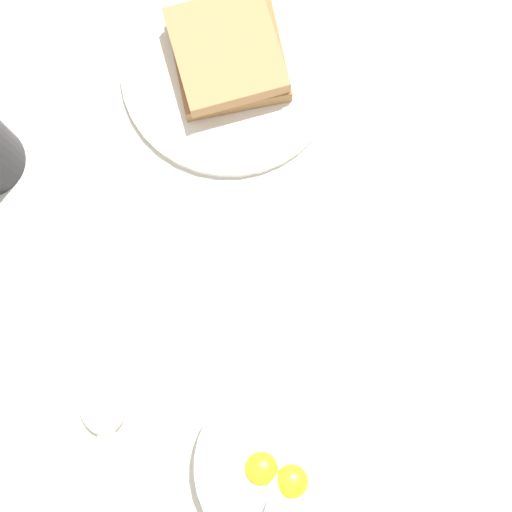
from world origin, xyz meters
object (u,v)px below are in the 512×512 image
object	(u,v)px
egg_bowl	(285,464)
toast_plate	(230,71)
toast_sandwich	(228,54)
soup_spoon	(104,411)

from	to	relation	value
egg_bowl	toast_plate	size ratio (longest dim) A/B	0.74
toast_plate	toast_sandwich	world-z (taller)	toast_sandwich
toast_plate	soup_spoon	bearing A→B (deg)	-58.42
soup_spoon	egg_bowl	bearing A→B (deg)	34.92
toast_plate	toast_sandwich	bearing A→B (deg)	153.25
egg_bowl	soup_spoon	distance (m)	0.17
egg_bowl	toast_sandwich	bearing A→B (deg)	148.32
toast_plate	soup_spoon	size ratio (longest dim) A/B	1.66
toast_plate	toast_sandwich	size ratio (longest dim) A/B	1.52
toast_plate	egg_bowl	bearing A→B (deg)	-31.76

